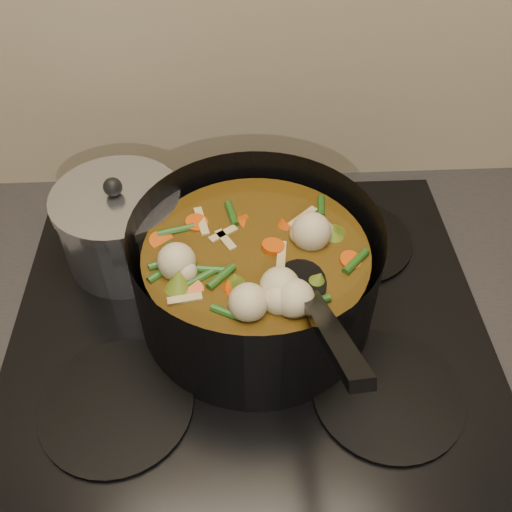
{
  "coord_description": "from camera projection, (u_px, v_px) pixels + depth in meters",
  "views": [
    {
      "loc": [
        -0.01,
        1.46,
        1.54
      ],
      "look_at": [
        0.01,
        1.94,
        1.04
      ],
      "focal_mm": 40.0,
      "sensor_mm": 36.0,
      "label": 1
    }
  ],
  "objects": [
    {
      "name": "stovetop",
      "position": [
        249.0,
        317.0,
        0.77
      ],
      "size": [
        0.62,
        0.54,
        0.03
      ],
      "color": "black",
      "rests_on": "counter"
    },
    {
      "name": "counter",
      "position": [
        251.0,
        464.0,
        1.11
      ],
      "size": [
        2.64,
        0.64,
        0.91
      ],
      "color": "brown",
      "rests_on": "ground"
    },
    {
      "name": "stockpot",
      "position": [
        256.0,
        276.0,
        0.72
      ],
      "size": [
        0.33,
        0.42,
        0.22
      ],
      "rotation": [
        0.0,
        0.0,
        -0.1
      ],
      "color": "black",
      "rests_on": "stovetop"
    },
    {
      "name": "saucepan",
      "position": [
        122.0,
        226.0,
        0.79
      ],
      "size": [
        0.17,
        0.17,
        0.14
      ],
      "rotation": [
        0.0,
        0.0,
        0.41
      ],
      "color": "silver",
      "rests_on": "stovetop"
    }
  ]
}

